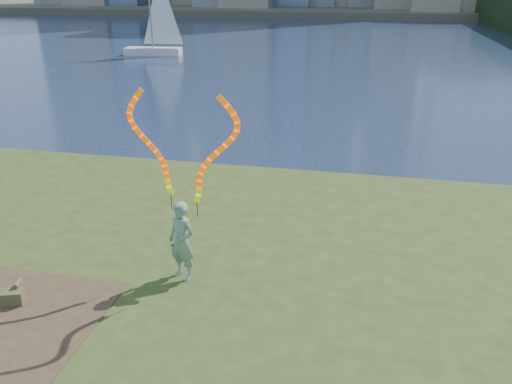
# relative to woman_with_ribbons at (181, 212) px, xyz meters

# --- Properties ---
(ground) EXTENTS (320.00, 320.00, 0.00)m
(ground) POSITION_rel_woman_with_ribbons_xyz_m (-0.39, 1.23, -2.21)
(ground) COLOR #192640
(ground) RESTS_ON ground
(grassy_knoll) EXTENTS (20.00, 18.00, 0.80)m
(grassy_knoll) POSITION_rel_woman_with_ribbons_xyz_m (-0.39, -1.06, -1.87)
(grassy_knoll) COLOR #394819
(grassy_knoll) RESTS_ON ground
(dirt_patch) EXTENTS (3.20, 3.00, 0.02)m
(dirt_patch) POSITION_rel_woman_with_ribbons_xyz_m (-2.59, -1.97, -1.40)
(dirt_patch) COLOR #47331E
(dirt_patch) RESTS_ON grassy_knoll
(far_shore) EXTENTS (320.00, 40.00, 1.20)m
(far_shore) POSITION_rel_woman_with_ribbons_xyz_m (-0.39, 96.23, -1.61)
(far_shore) COLOR #4D4838
(far_shore) RESTS_ON ground
(woman_with_ribbons) EXTENTS (1.90, 0.80, 4.00)m
(woman_with_ribbons) POSITION_rel_woman_with_ribbons_xyz_m (0.00, 0.00, 0.00)
(woman_with_ribbons) COLOR #206E37
(woman_with_ribbons) RESTS_ON grassy_knoll
(canvas_bag) EXTENTS (0.45, 0.50, 0.37)m
(canvas_bag) POSITION_rel_woman_with_ribbons_xyz_m (-2.76, -1.48, -1.26)
(canvas_bag) COLOR brown
(canvas_bag) RESTS_ON grassy_knoll
(sailboat) EXTENTS (5.18, 2.11, 7.78)m
(sailboat) POSITION_rel_woman_with_ribbons_xyz_m (-14.56, 33.96, -0.88)
(sailboat) COLOR white
(sailboat) RESTS_ON ground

